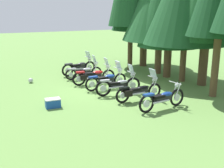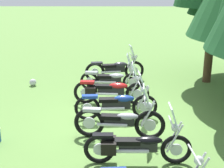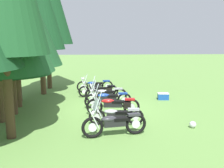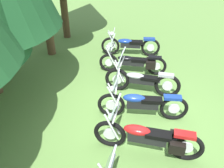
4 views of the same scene
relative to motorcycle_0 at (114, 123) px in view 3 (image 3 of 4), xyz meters
name	(u,v)px [view 3 (image 3 of 4)]	position (x,y,z in m)	size (l,w,h in m)	color
ground_plane	(105,108)	(3.65, 0.18, -0.49)	(80.00, 80.00, 0.00)	#608C42
motorcycle_0	(114,123)	(0.00, 0.00, 0.00)	(0.71, 2.31, 1.39)	black
motorcycle_1	(115,114)	(1.16, -0.14, -0.04)	(0.68, 2.18, 1.34)	black
motorcycle_2	(114,104)	(2.51, -0.16, -0.01)	(0.67, 2.40, 1.38)	black
motorcycle_3	(107,98)	(3.67, 0.06, -0.01)	(0.76, 2.34, 1.37)	black
motorcycle_4	(105,93)	(4.80, 0.13, -0.02)	(0.65, 2.27, 1.39)	black
motorcycle_5	(99,90)	(5.97, 0.45, -0.04)	(0.64, 2.31, 1.35)	black
motorcycle_6	(95,85)	(7.36, 0.70, -0.03)	(0.68, 2.30, 1.02)	black
pine_tree_4	(12,5)	(4.13, 4.49, 4.42)	(4.46, 4.46, 7.75)	brown
pine_tree_6	(39,6)	(7.00, 3.84, 4.73)	(2.80, 2.80, 7.77)	brown
picnic_cooler	(163,96)	(5.15, -3.12, -0.30)	(0.45, 0.63, 0.37)	#19479E
dropped_helmet	(193,124)	(0.65, -3.08, -0.36)	(0.26, 0.26, 0.26)	silver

